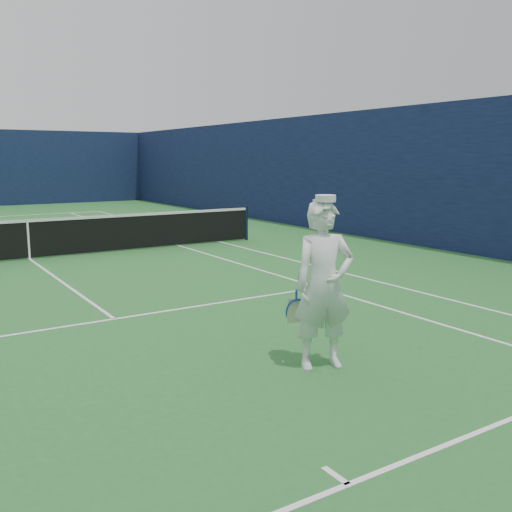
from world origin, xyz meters
The scene contains 5 objects.
ground centered at (0.00, 0.00, 0.00)m, with size 80.00×80.00×0.00m, color #26662A.
court_markings centered at (0.00, 0.00, 0.00)m, with size 11.03×23.83×0.01m.
windscreen_fence centered at (0.00, 0.00, 2.00)m, with size 20.12×36.12×4.00m.
tennis_net centered at (0.00, 0.00, 0.55)m, with size 12.88×0.09×1.07m.
tennis_player centered at (1.46, -9.77, 1.02)m, with size 0.85×0.70×2.09m.
Camera 1 is at (-2.79, -14.92, 2.51)m, focal length 40.00 mm.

